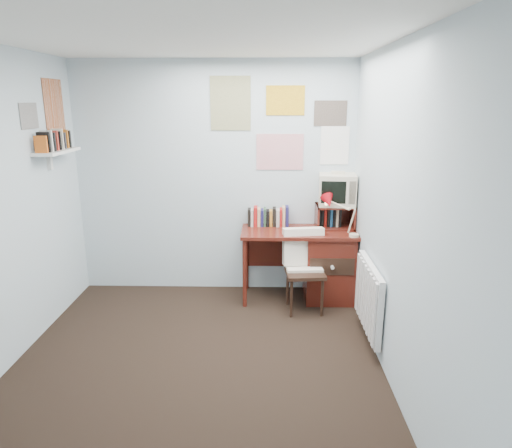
{
  "coord_description": "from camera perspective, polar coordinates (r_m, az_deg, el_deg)",
  "views": [
    {
      "loc": [
        0.55,
        -3.14,
        2.07
      ],
      "look_at": [
        0.46,
        0.94,
        0.97
      ],
      "focal_mm": 32.0,
      "sensor_mm": 36.0,
      "label": 1
    }
  ],
  "objects": [
    {
      "name": "ground",
      "position": [
        3.8,
        -7.7,
        -18.08
      ],
      "size": [
        3.5,
        3.5,
        0.0
      ],
      "primitive_type": "plane",
      "color": "black",
      "rests_on": "ground"
    },
    {
      "name": "back_wall",
      "position": [
        4.99,
        -5.15,
        5.55
      ],
      "size": [
        3.0,
        0.02,
        2.5
      ],
      "primitive_type": "cube",
      "color": "silver",
      "rests_on": "ground"
    },
    {
      "name": "right_wall",
      "position": [
        3.38,
        17.48,
        0.3
      ],
      "size": [
        0.02,
        3.5,
        2.5
      ],
      "primitive_type": "cube",
      "color": "silver",
      "rests_on": "ground"
    },
    {
      "name": "ceiling",
      "position": [
        3.22,
        -9.38,
        22.55
      ],
      "size": [
        3.0,
        3.5,
        0.02
      ],
      "primitive_type": "cube",
      "color": "white",
      "rests_on": "back_wall"
    },
    {
      "name": "desk",
      "position": [
        4.95,
        8.39,
        -4.75
      ],
      "size": [
        1.2,
        0.55,
        0.76
      ],
      "color": "#5B1D14",
      "rests_on": "ground"
    },
    {
      "name": "desk_chair",
      "position": [
        4.63,
        6.14,
        -6.11
      ],
      "size": [
        0.44,
        0.43,
        0.81
      ],
      "primitive_type": "cube",
      "rotation": [
        0.0,
        0.0,
        0.08
      ],
      "color": "black",
      "rests_on": "ground"
    },
    {
      "name": "desk_lamp",
      "position": [
        4.63,
        12.27,
        0.6
      ],
      "size": [
        0.29,
        0.26,
        0.36
      ],
      "primitive_type": "cube",
      "rotation": [
        0.0,
        0.0,
        -0.18
      ],
      "color": "red",
      "rests_on": "desk"
    },
    {
      "name": "tv_riser",
      "position": [
        4.93,
        9.81,
        0.94
      ],
      "size": [
        0.4,
        0.3,
        0.25
      ],
      "primitive_type": "cube",
      "color": "#5B1D14",
      "rests_on": "desk"
    },
    {
      "name": "crt_tv",
      "position": [
        4.89,
        10.12,
        4.45
      ],
      "size": [
        0.41,
        0.38,
        0.36
      ],
      "primitive_type": "cube",
      "rotation": [
        0.0,
        0.0,
        -0.1
      ],
      "color": "beige",
      "rests_on": "tv_riser"
    },
    {
      "name": "book_row",
      "position": [
        4.95,
        2.46,
        1.02
      ],
      "size": [
        0.6,
        0.14,
        0.22
      ],
      "primitive_type": "cube",
      "color": "#5B1D14",
      "rests_on": "desk"
    },
    {
      "name": "radiator",
      "position": [
        4.14,
        13.96,
        -8.88
      ],
      "size": [
        0.09,
        0.8,
        0.6
      ],
      "primitive_type": "cube",
      "color": "white",
      "rests_on": "right_wall"
    },
    {
      "name": "wall_shelf",
      "position": [
        4.69,
        -23.62,
        8.32
      ],
      "size": [
        0.2,
        0.62,
        0.24
      ],
      "primitive_type": "cube",
      "color": "white",
      "rests_on": "left_wall"
    },
    {
      "name": "posters_back",
      "position": [
        4.89,
        3.05,
        12.47
      ],
      "size": [
        1.2,
        0.01,
        0.9
      ],
      "primitive_type": "cube",
      "color": "white",
      "rests_on": "back_wall"
    },
    {
      "name": "posters_left",
      "position": [
        4.71,
        -25.18,
        12.83
      ],
      "size": [
        0.01,
        0.7,
        0.6
      ],
      "primitive_type": "cube",
      "color": "white",
      "rests_on": "left_wall"
    }
  ]
}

